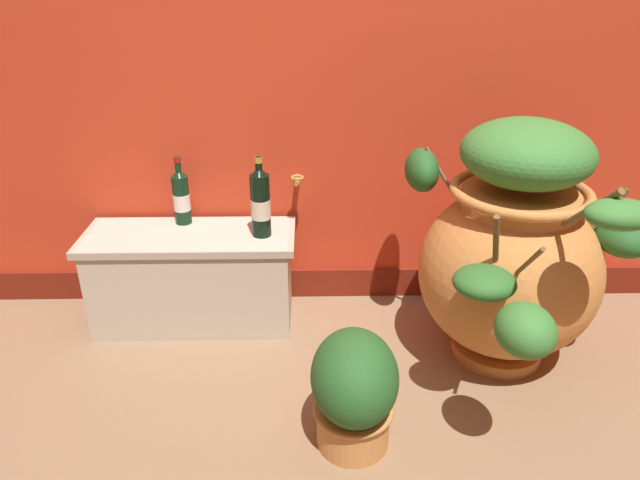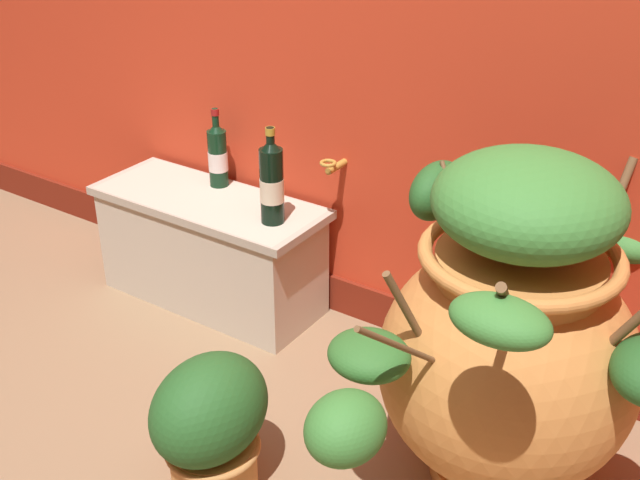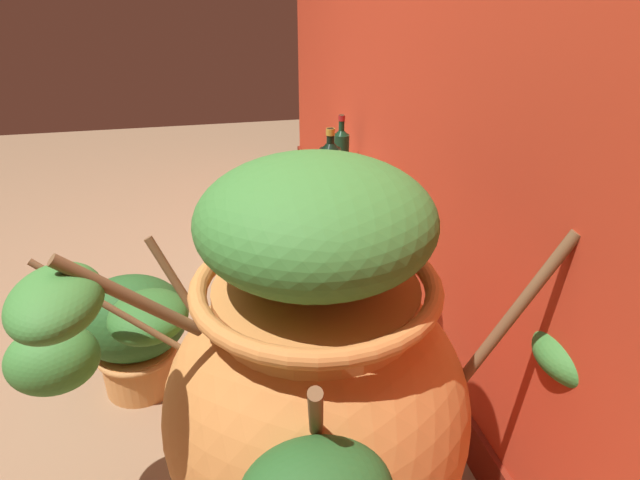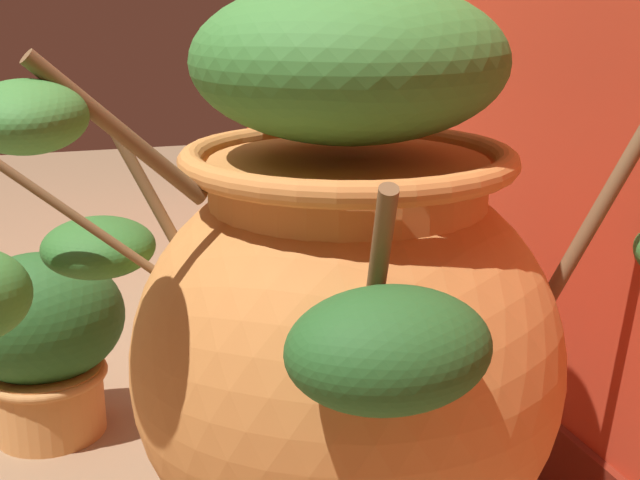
{
  "view_description": "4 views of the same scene",
  "coord_description": "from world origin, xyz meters",
  "px_view_note": "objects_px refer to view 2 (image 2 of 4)",
  "views": [
    {
      "loc": [
        -0.19,
        -1.25,
        1.42
      ],
      "look_at": [
        -0.14,
        0.84,
        0.41
      ],
      "focal_mm": 32.51,
      "sensor_mm": 36.0,
      "label": 1
    },
    {
      "loc": [
        1.1,
        -1.03,
        1.63
      ],
      "look_at": [
        -0.15,
        0.82,
        0.44
      ],
      "focal_mm": 45.53,
      "sensor_mm": 36.0,
      "label": 2
    },
    {
      "loc": [
        1.43,
        0.45,
        1.24
      ],
      "look_at": [
        -0.02,
        0.77,
        0.49
      ],
      "focal_mm": 30.03,
      "sensor_mm": 36.0,
      "label": 3
    },
    {
      "loc": [
        1.69,
        0.24,
        0.93
      ],
      "look_at": [
        -0.12,
        0.81,
        0.36
      ],
      "focal_mm": 46.98,
      "sensor_mm": 36.0,
      "label": 4
    }
  ],
  "objects_px": {
    "wine_bottle_middle": "(218,154)",
    "potted_shrub": "(211,423)",
    "terracotta_urn": "(510,338)",
    "wine_bottle_left": "(272,181)"
  },
  "relations": [
    {
      "from": "wine_bottle_left",
      "to": "wine_bottle_middle",
      "type": "relative_size",
      "value": 1.13
    },
    {
      "from": "terracotta_urn",
      "to": "wine_bottle_left",
      "type": "relative_size",
      "value": 3.94
    },
    {
      "from": "wine_bottle_middle",
      "to": "potted_shrub",
      "type": "bearing_deg",
      "value": -51.67
    },
    {
      "from": "terracotta_urn",
      "to": "wine_bottle_middle",
      "type": "bearing_deg",
      "value": 163.27
    },
    {
      "from": "wine_bottle_middle",
      "to": "potted_shrub",
      "type": "xyz_separation_m",
      "value": [
        0.67,
        -0.85,
        -0.32
      ]
    },
    {
      "from": "wine_bottle_middle",
      "to": "potted_shrub",
      "type": "relative_size",
      "value": 0.72
    },
    {
      "from": "potted_shrub",
      "to": "terracotta_urn",
      "type": "bearing_deg",
      "value": 37.27
    },
    {
      "from": "terracotta_urn",
      "to": "wine_bottle_middle",
      "type": "xyz_separation_m",
      "value": [
        -1.28,
        0.38,
        0.08
      ]
    },
    {
      "from": "terracotta_urn",
      "to": "wine_bottle_left",
      "type": "distance_m",
      "value": 0.98
    },
    {
      "from": "terracotta_urn",
      "to": "wine_bottle_middle",
      "type": "distance_m",
      "value": 1.34
    }
  ]
}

